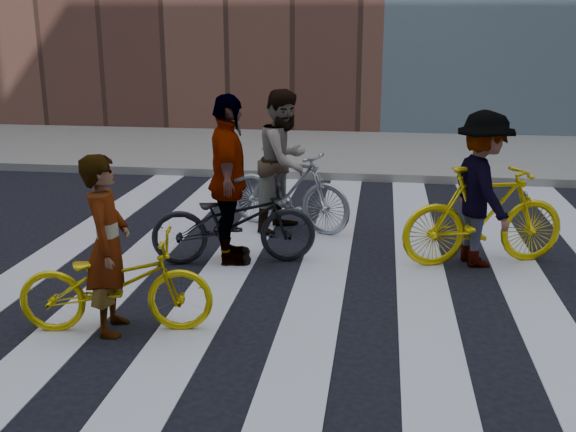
% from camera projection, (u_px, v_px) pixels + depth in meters
% --- Properties ---
extents(ground, '(100.00, 100.00, 0.00)m').
position_uv_depth(ground, '(371.00, 284.00, 7.30)').
color(ground, black).
rests_on(ground, ground).
extents(sidewalk_far, '(100.00, 5.00, 0.15)m').
position_uv_depth(sidewalk_far, '(379.00, 153.00, 14.43)').
color(sidewalk_far, gray).
rests_on(sidewalk_far, ground).
extents(zebra_crosswalk, '(8.25, 10.00, 0.01)m').
position_uv_depth(zebra_crosswalk, '(371.00, 284.00, 7.30)').
color(zebra_crosswalk, silver).
rests_on(zebra_crosswalk, ground).
extents(bike_yellow_left, '(1.82, 0.89, 0.92)m').
position_uv_depth(bike_yellow_left, '(116.00, 283.00, 6.08)').
color(bike_yellow_left, '#D3BB0B').
rests_on(bike_yellow_left, ground).
extents(bike_silver_mid, '(1.93, 1.20, 1.12)m').
position_uv_depth(bike_silver_mid, '(288.00, 189.00, 9.14)').
color(bike_silver_mid, '#989AA1').
rests_on(bike_silver_mid, ground).
extents(bike_yellow_right, '(2.03, 1.09, 1.17)m').
position_uv_depth(bike_yellow_right, '(484.00, 216.00, 7.78)').
color(bike_yellow_right, yellow).
rests_on(bike_yellow_right, ground).
extents(bike_dark_rear, '(2.02, 1.09, 1.01)m').
position_uv_depth(bike_dark_rear, '(234.00, 221.00, 7.85)').
color(bike_dark_rear, black).
rests_on(bike_dark_rear, ground).
extents(rider_left, '(0.49, 0.66, 1.64)m').
position_uv_depth(rider_left, '(108.00, 245.00, 5.99)').
color(rider_left, slate).
rests_on(rider_left, ground).
extents(rider_mid, '(1.02, 1.13, 1.91)m').
position_uv_depth(rider_mid, '(285.00, 161.00, 9.04)').
color(rider_mid, slate).
rests_on(rider_mid, ground).
extents(rider_right, '(0.97, 1.30, 1.80)m').
position_uv_depth(rider_right, '(482.00, 189.00, 7.70)').
color(rider_right, slate).
rests_on(rider_right, ground).
extents(rider_rear, '(0.74, 1.24, 1.98)m').
position_uv_depth(rider_rear, '(229.00, 181.00, 7.73)').
color(rider_rear, slate).
rests_on(rider_rear, ground).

